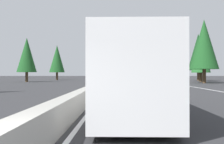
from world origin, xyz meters
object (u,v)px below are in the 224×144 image
at_px(bus_distant_a, 128,74).
at_px(sign_gantry_overhead, 139,57).
at_px(pickup_far_right, 140,79).
at_px(conifer_left_near, 27,55).
at_px(box_truck_mid_right, 138,74).
at_px(conifer_right_near, 204,44).
at_px(conifer_right_far, 198,52).
at_px(minivan_near_center, 128,76).
at_px(conifer_left_mid, 57,59).
at_px(conifer_right_mid, 201,56).
at_px(sedan_near_right, 133,78).

bearing_deg(bus_distant_a, sign_gantry_overhead, -5.30).
xyz_separation_m(pickup_far_right, conifer_left_near, (12.08, 23.33, 4.88)).
height_order(sign_gantry_overhead, box_truck_mid_right, sign_gantry_overhead).
xyz_separation_m(box_truck_mid_right, conifer_right_near, (-2.63, -12.03, 5.62)).
distance_m(box_truck_mid_right, conifer_right_far, 23.89).
xyz_separation_m(sign_gantry_overhead, minivan_near_center, (42.55, 0.47, -4.29)).
distance_m(sign_gantry_overhead, conifer_right_near, 13.48).
bearing_deg(conifer_right_far, conifer_left_near, 106.67).
relative_size(sign_gantry_overhead, conifer_left_mid, 1.28).
xyz_separation_m(box_truck_mid_right, conifer_left_mid, (22.20, 21.33, 4.38)).
distance_m(bus_distant_a, conifer_left_near, 48.15).
bearing_deg(minivan_near_center, conifer_right_mid, -161.90).
xyz_separation_m(pickup_far_right, minivan_near_center, (54.51, -0.25, 0.04)).
height_order(conifer_right_far, conifer_left_near, conifer_right_far).
bearing_deg(minivan_near_center, conifer_right_near, -166.18).
distance_m(conifer_right_mid, conifer_right_far, 12.12).
bearing_deg(conifer_right_mid, conifer_right_near, 167.08).
bearing_deg(box_truck_mid_right, conifer_right_near, -102.34).
bearing_deg(conifer_right_mid, bus_distant_a, 158.59).
bearing_deg(conifer_left_mid, conifer_right_mid, -116.83).
xyz_separation_m(minivan_near_center, conifer_right_far, (-30.36, -16.73, 6.40)).
height_order(conifer_right_mid, conifer_left_near, conifer_left_near).
bearing_deg(box_truck_mid_right, sign_gantry_overhead, -6.18).
bearing_deg(conifer_right_mid, box_truck_mid_right, 108.23).
height_order(conifer_right_near, conifer_right_mid, conifer_right_near).
relative_size(conifer_right_mid, conifer_left_near, 0.96).
bearing_deg(conifer_left_mid, minivan_near_center, -41.27).
bearing_deg(conifer_right_far, pickup_far_right, 144.89).
bearing_deg(conifer_left_mid, box_truck_mid_right, -136.15).
height_order(sign_gantry_overhead, conifer_right_far, conifer_right_far).
height_order(box_truck_mid_right, conifer_right_near, conifer_right_near).
relative_size(sedan_near_right, minivan_near_center, 0.88).
bearing_deg(minivan_near_center, sign_gantry_overhead, -179.37).
bearing_deg(bus_distant_a, conifer_left_mid, 16.01).
bearing_deg(conifer_left_mid, sign_gantry_overhead, -130.05).
bearing_deg(conifer_left_mid, sedan_near_right, -112.24).
height_order(pickup_far_right, box_truck_mid_right, box_truck_mid_right).
xyz_separation_m(pickup_far_right, conifer_right_far, (24.15, -16.98, 6.44)).
height_order(conifer_right_near, conifer_left_mid, conifer_right_near).
bearing_deg(conifer_right_mid, sign_gantry_overhead, 92.54).
bearing_deg(conifer_right_far, conifer_right_near, 166.06).
height_order(pickup_far_right, conifer_right_far, conifer_right_far).
relative_size(sign_gantry_overhead, conifer_right_mid, 1.39).
bearing_deg(conifer_right_far, conifer_left_mid, 80.88).
height_order(conifer_right_mid, conifer_right_far, conifer_right_far).
height_order(pickup_far_right, conifer_right_near, conifer_right_near).
relative_size(box_truck_mid_right, conifer_left_near, 0.89).
bearing_deg(sign_gantry_overhead, conifer_right_mid, -87.46).
xyz_separation_m(sedan_near_right, conifer_right_far, (2.51, -16.97, 6.67)).
distance_m(minivan_near_center, conifer_left_near, 48.78).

